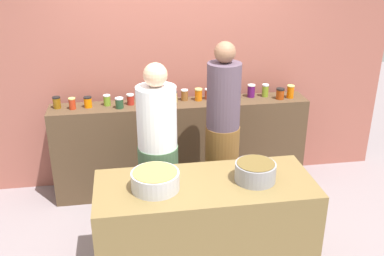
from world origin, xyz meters
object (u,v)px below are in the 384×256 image
at_px(preserve_jar_4, 119,103).
at_px(cooking_pot_center, 255,172).
at_px(preserve_jar_2, 88,102).
at_px(preserve_jar_6, 173,97).
at_px(preserve_jar_1, 72,104).
at_px(preserve_jar_11, 251,91).
at_px(preserve_jar_12, 265,90).
at_px(preserve_jar_3, 107,100).
at_px(preserve_jar_14, 290,92).
at_px(cook_in_cap, 222,143).
at_px(cooking_pot_left, 155,180).
at_px(preserve_jar_0, 57,102).
at_px(preserve_jar_8, 198,94).
at_px(preserve_jar_9, 208,94).
at_px(preserve_jar_7, 185,95).
at_px(preserve_jar_5, 130,99).
at_px(cook_with_tongs, 158,161).
at_px(preserve_jar_10, 237,93).
at_px(preserve_jar_13, 280,94).

xyz_separation_m(preserve_jar_4, cooking_pot_center, (1.02, -1.36, -0.14)).
distance_m(preserve_jar_2, preserve_jar_6, 0.87).
distance_m(preserve_jar_1, preserve_jar_11, 1.87).
height_order(preserve_jar_4, preserve_jar_6, preserve_jar_6).
bearing_deg(preserve_jar_12, preserve_jar_3, -179.48).
distance_m(preserve_jar_14, cooking_pot_center, 1.61).
bearing_deg(preserve_jar_12, cook_in_cap, -132.61).
xyz_separation_m(preserve_jar_12, cooking_pot_left, (-1.32, -1.48, -0.16)).
distance_m(preserve_jar_0, preserve_jar_14, 2.44).
distance_m(preserve_jar_8, preserve_jar_11, 0.58).
bearing_deg(preserve_jar_9, cooking_pot_center, -86.67).
xyz_separation_m(preserve_jar_7, preserve_jar_12, (0.88, -0.02, 0.01)).
bearing_deg(preserve_jar_5, preserve_jar_8, 1.49).
bearing_deg(preserve_jar_1, preserve_jar_7, 4.37).
bearing_deg(preserve_jar_7, cook_with_tongs, -113.47).
bearing_deg(cook_with_tongs, preserve_jar_10, 41.48).
xyz_separation_m(preserve_jar_2, preserve_jar_10, (1.56, 0.04, 0.00)).
xyz_separation_m(preserve_jar_6, preserve_jar_10, (0.69, 0.03, 0.00)).
xyz_separation_m(preserve_jar_13, cooking_pot_left, (-1.45, -1.37, -0.15)).
height_order(preserve_jar_2, preserve_jar_9, preserve_jar_9).
bearing_deg(preserve_jar_11, cooking_pot_left, -128.04).
relative_size(preserve_jar_4, preserve_jar_8, 0.84).
relative_size(preserve_jar_8, cooking_pot_left, 0.36).
bearing_deg(preserve_jar_9, preserve_jar_10, -1.98).
relative_size(preserve_jar_6, preserve_jar_14, 0.84).
relative_size(preserve_jar_7, preserve_jar_9, 1.01).
height_order(preserve_jar_1, cooking_pot_center, preserve_jar_1).
height_order(preserve_jar_3, preserve_jar_9, preserve_jar_9).
bearing_deg(preserve_jar_7, preserve_jar_10, -1.77).
distance_m(preserve_jar_8, preserve_jar_13, 0.87).
xyz_separation_m(preserve_jar_5, cook_with_tongs, (0.21, -0.79, -0.33)).
distance_m(preserve_jar_7, preserve_jar_8, 0.15).
bearing_deg(preserve_jar_1, cooking_pot_left, -63.19).
xyz_separation_m(preserve_jar_14, cooking_pot_left, (-1.57, -1.39, -0.16)).
distance_m(preserve_jar_5, cook_with_tongs, 0.88).
bearing_deg(preserve_jar_12, preserve_jar_7, 178.86).
relative_size(preserve_jar_1, preserve_jar_12, 0.85).
height_order(preserve_jar_6, preserve_jar_8, preserve_jar_8).
height_order(preserve_jar_10, cook_in_cap, cook_in_cap).
relative_size(preserve_jar_5, preserve_jar_12, 0.82).
height_order(preserve_jar_1, preserve_jar_5, preserve_jar_1).
height_order(preserve_jar_9, cook_in_cap, cook_in_cap).
bearing_deg(preserve_jar_7, cooking_pot_left, -106.33).
bearing_deg(cook_in_cap, preserve_jar_8, 99.81).
bearing_deg(preserve_jar_5, preserve_jar_3, 176.52).
height_order(preserve_jar_8, preserve_jar_10, preserve_jar_8).
height_order(preserve_jar_6, cook_in_cap, cook_in_cap).
height_order(preserve_jar_13, preserve_jar_14, preserve_jar_14).
distance_m(preserve_jar_2, cooking_pot_center, 1.96).
bearing_deg(preserve_jar_2, preserve_jar_10, 1.59).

